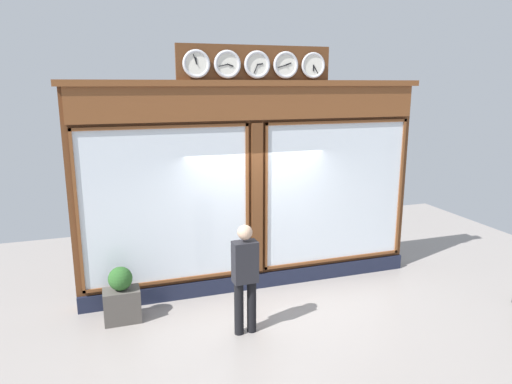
{
  "coord_description": "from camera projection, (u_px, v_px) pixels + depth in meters",
  "views": [
    {
      "loc": [
        2.52,
        7.55,
        3.66
      ],
      "look_at": [
        0.0,
        0.0,
        1.81
      ],
      "focal_mm": 32.76,
      "sensor_mm": 36.0,
      "label": 1
    }
  ],
  "objects": [
    {
      "name": "pedestrian",
      "position": [
        245.0,
        275.0,
        6.83
      ],
      "size": [
        0.37,
        0.23,
        1.69
      ],
      "color": "black",
      "rests_on": "ground_plane"
    },
    {
      "name": "shop_facade",
      "position": [
        254.0,
        185.0,
        8.26
      ],
      "size": [
        6.27,
        0.42,
        4.27
      ],
      "color": "#5B3319",
      "rests_on": "ground_plane"
    },
    {
      "name": "planter_box",
      "position": [
        122.0,
        305.0,
        7.32
      ],
      "size": [
        0.56,
        0.36,
        0.53
      ],
      "primitive_type": "cube",
      "color": "#4C4742",
      "rests_on": "ground_plane"
    },
    {
      "name": "planter_shrub",
      "position": [
        120.0,
        279.0,
        7.21
      ],
      "size": [
        0.37,
        0.37,
        0.37
      ],
      "primitive_type": "sphere",
      "color": "#285623",
      "rests_on": "planter_box"
    },
    {
      "name": "ground_plane",
      "position": [
        325.0,
        376.0,
        5.99
      ],
      "size": [
        14.0,
        14.0,
        0.0
      ],
      "primitive_type": "plane",
      "color": "gray"
    }
  ]
}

